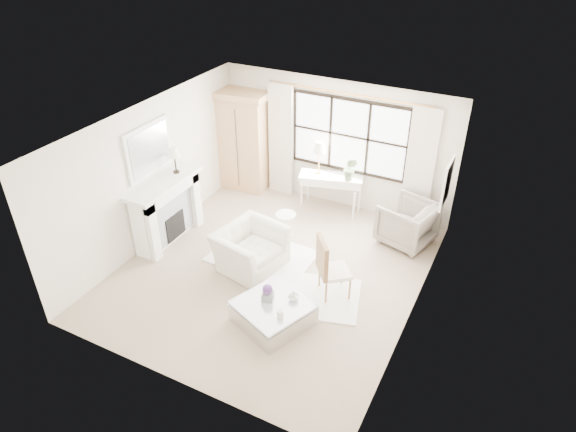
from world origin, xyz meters
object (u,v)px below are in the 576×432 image
Objects in this scene: coffee_table at (273,313)px; console_table at (330,192)px; club_armchair at (250,249)px; armoire at (244,140)px.

console_table is at bearing 120.65° from coffee_table.
console_table reaches higher than coffee_table.
coffee_table is at bearing -124.96° from club_armchair.
armoire is at bearing 162.26° from console_table.
console_table reaches higher than club_armchair.
console_table is (2.11, -0.07, -0.74)m from armoire.
armoire is 1.63× the size of console_table.
armoire is at bearing 43.74° from club_armchair.
club_armchair is 0.88× the size of coffee_table.
club_armchair reaches higher than coffee_table.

